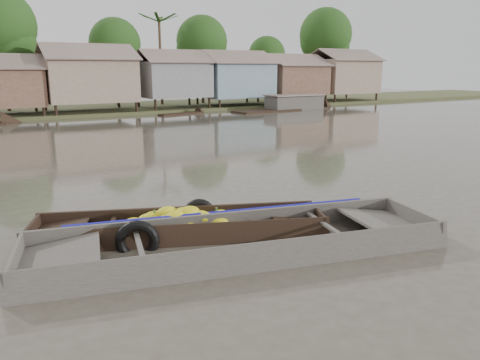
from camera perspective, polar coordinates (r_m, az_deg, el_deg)
ground at (r=10.89m, az=5.44°, el=-5.58°), size 120.00×120.00×0.00m
riverbank at (r=41.20m, az=-18.04°, el=12.19°), size 120.00×12.47×10.22m
banana_boat at (r=10.27m, az=-7.77°, el=-5.67°), size 6.37×3.67×0.90m
viewer_boat at (r=9.38m, az=-0.01°, el=-8.22°), size 8.50×3.93×0.66m
distant_boats at (r=38.10m, az=-2.63°, el=8.48°), size 43.85×3.84×1.38m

